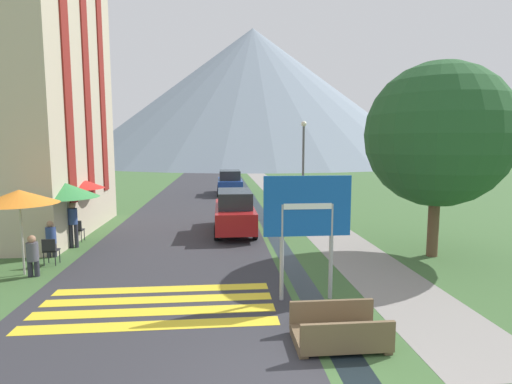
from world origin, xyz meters
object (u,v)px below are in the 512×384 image
(cafe_chair_near_right, at_px, (50,249))
(person_standing_terrace, at_px, (73,222))
(road_sign, at_px, (307,217))
(tree_by_path, at_px, (438,135))
(person_seated_near, at_px, (33,254))
(cafe_chair_middle, at_px, (49,240))
(person_seated_far, at_px, (51,237))
(parked_car_near, at_px, (234,211))
(cafe_umbrella_front_orange, at_px, (19,197))
(hotel_building, at_px, (11,71))
(streetlamp, at_px, (303,160))
(cafe_chair_far_right, at_px, (77,229))
(parked_car_far, at_px, (230,182))
(cafe_umbrella_middle_green, at_px, (65,190))
(footbridge, at_px, (339,332))
(cafe_chair_far_left, at_px, (66,231))
(cafe_umbrella_rear_red, at_px, (75,183))

(cafe_chair_near_right, height_order, person_standing_terrace, person_standing_terrace)
(road_sign, bearing_deg, tree_by_path, 33.65)
(person_seated_near, height_order, person_standing_terrace, person_standing_terrace)
(cafe_chair_middle, distance_m, person_seated_far, 0.47)
(parked_car_near, relative_size, cafe_chair_middle, 5.36)
(cafe_umbrella_front_orange, relative_size, person_standing_terrace, 1.49)
(hotel_building, relative_size, parked_car_near, 2.75)
(hotel_building, xyz_separation_m, parked_car_near, (8.99, -0.71, -5.78))
(hotel_building, height_order, cafe_chair_near_right, hotel_building)
(cafe_umbrella_front_orange, bearing_deg, tree_by_path, 3.63)
(road_sign, relative_size, person_seated_near, 2.51)
(parked_car_near, bearing_deg, cafe_chair_middle, -156.10)
(hotel_building, bearing_deg, cafe_umbrella_front_orange, -64.62)
(cafe_umbrella_front_orange, relative_size, streetlamp, 0.50)
(hotel_building, distance_m, cafe_chair_far_right, 7.07)
(parked_car_far, bearing_deg, hotel_building, -126.26)
(cafe_umbrella_middle_green, bearing_deg, footbridge, -44.94)
(hotel_building, distance_m, road_sign, 14.14)
(tree_by_path, bearing_deg, person_seated_far, 175.50)
(cafe_umbrella_middle_green, xyz_separation_m, person_seated_far, (-0.12, -1.11, -1.44))
(parked_car_far, distance_m, cafe_chair_near_right, 18.34)
(cafe_chair_near_right, relative_size, person_seated_near, 0.71)
(person_standing_terrace, bearing_deg, cafe_chair_middle, -121.35)
(cafe_chair_near_right, bearing_deg, person_standing_terrace, 104.50)
(cafe_chair_far_left, distance_m, person_seated_near, 3.83)
(cafe_umbrella_front_orange, xyz_separation_m, tree_by_path, (12.77, 0.81, 1.78))
(road_sign, height_order, tree_by_path, tree_by_path)
(person_seated_far, distance_m, person_standing_terrace, 1.29)
(cafe_chair_far_right, xyz_separation_m, person_seated_far, (-0.12, -2.09, 0.17))
(parked_car_far, xyz_separation_m, cafe_umbrella_rear_red, (-6.61, -13.17, 1.29))
(cafe_chair_near_right, relative_size, cafe_umbrella_middle_green, 0.36)
(parked_car_near, distance_m, tree_by_path, 8.37)
(parked_car_far, distance_m, cafe_chair_middle, 17.31)
(cafe_umbrella_front_orange, height_order, streetlamp, streetlamp)
(cafe_umbrella_front_orange, xyz_separation_m, cafe_umbrella_rear_red, (-0.22, 5.03, -0.07))
(parked_car_near, xyz_separation_m, streetlamp, (3.71, 3.59, 2.03))
(hotel_building, height_order, tree_by_path, hotel_building)
(parked_car_near, relative_size, person_seated_far, 3.69)
(cafe_chair_near_right, relative_size, cafe_umbrella_rear_red, 0.35)
(person_standing_terrace, bearing_deg, hotel_building, 138.43)
(hotel_building, distance_m, footbridge, 16.27)
(cafe_umbrella_middle_green, relative_size, person_seated_far, 1.94)
(parked_car_near, bearing_deg, cafe_umbrella_front_orange, -141.15)
(person_seated_near, bearing_deg, cafe_chair_middle, 102.60)
(footbridge, relative_size, cafe_umbrella_middle_green, 0.71)
(footbridge, height_order, cafe_chair_far_right, cafe_chair_far_right)
(cafe_chair_near_right, relative_size, tree_by_path, 0.13)
(hotel_building, xyz_separation_m, cafe_chair_far_right, (2.90, -1.86, -6.18))
(person_seated_near, bearing_deg, cafe_chair_near_right, 87.78)
(road_sign, distance_m, person_seated_near, 7.86)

